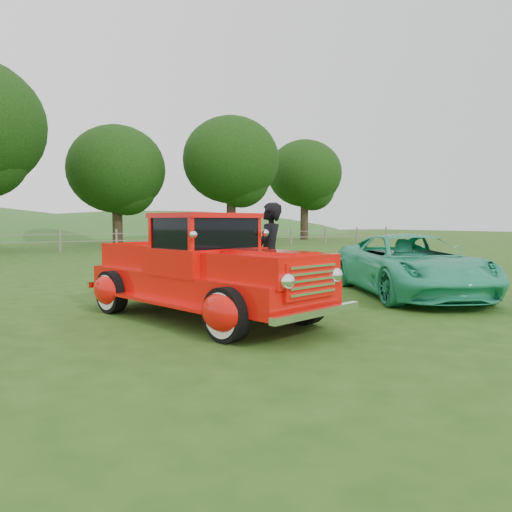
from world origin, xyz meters
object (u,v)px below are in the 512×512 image
teal_sedan (411,265)px  man (269,254)px  tree_far_east (305,174)px  tree_near_east (116,170)px  tree_mid_east (231,160)px  red_pickup (203,272)px

teal_sedan → man: man is taller
tree_far_east → tree_near_east: bearing=-176.6°
tree_near_east → tree_mid_east: tree_mid_east is taller
tree_near_east → man: 27.75m
tree_far_east → teal_sedan: (-18.08, -28.51, -5.18)m
tree_far_east → red_pickup: 37.09m
tree_far_east → man: size_ratio=4.42×
tree_near_east → man: tree_near_east is taller
tree_near_east → red_pickup: 28.58m
tree_far_east → man: bearing=-127.5°
tree_far_east → red_pickup: tree_far_east is taller
tree_near_east → red_pickup: size_ratio=1.58×
tree_mid_east → tree_far_east: tree_mid_east is taller
teal_sedan → man: bearing=-163.0°
tree_near_east → teal_sedan: 27.91m
red_pickup → man: (1.64, 0.51, 0.21)m
tree_mid_east → man: bearing=-116.5°
teal_sedan → tree_near_east: bearing=112.5°
tree_mid_east → teal_sedan: 27.63m
tree_mid_east → man: size_ratio=4.71×
red_pickup → teal_sedan: 5.04m
tree_far_east → teal_sedan: 34.16m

